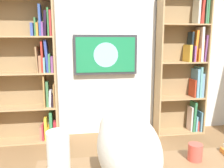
# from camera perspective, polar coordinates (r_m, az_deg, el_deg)

# --- Properties ---
(wall_back) EXTENTS (4.52, 0.06, 2.70)m
(wall_back) POSITION_cam_1_polar(r_m,az_deg,el_deg) (3.55, -1.94, 9.18)
(wall_back) COLOR silver
(wall_back) RESTS_ON ground
(bookshelf_left) EXTENTS (0.75, 0.28, 2.22)m
(bookshelf_left) POSITION_cam_1_polar(r_m,az_deg,el_deg) (3.77, 17.80, 4.97)
(bookshelf_left) COLOR tan
(bookshelf_left) RESTS_ON ground
(bookshelf_right) EXTENTS (0.92, 0.28, 1.98)m
(bookshelf_right) POSITION_cam_1_polar(r_m,az_deg,el_deg) (3.45, -19.20, 2.34)
(bookshelf_right) COLOR tan
(bookshelf_right) RESTS_ON ground
(wall_mounted_tv) EXTENTS (0.94, 0.07, 0.58)m
(wall_mounted_tv) POSITION_cam_1_polar(r_m,az_deg,el_deg) (3.47, -1.57, 7.10)
(wall_mounted_tv) COLOR #333338
(cat) EXTENTS (0.29, 0.68, 0.36)m
(cat) POSITION_cam_1_polar(r_m,az_deg,el_deg) (1.18, 3.48, -13.92)
(cat) COLOR silver
(cat) RESTS_ON desk
(paper_towel_roll) EXTENTS (0.11, 0.11, 0.24)m
(paper_towel_roll) POSITION_cam_1_polar(r_m,az_deg,el_deg) (1.21, -12.85, -16.59)
(paper_towel_roll) COLOR white
(paper_towel_roll) RESTS_ON desk
(coffee_mug) EXTENTS (0.08, 0.08, 0.10)m
(coffee_mug) POSITION_cam_1_polar(r_m,az_deg,el_deg) (1.46, 19.56, -15.34)
(coffee_mug) COLOR #D84C3F
(coffee_mug) RESTS_ON desk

